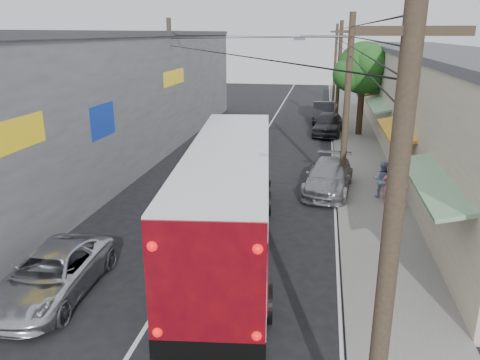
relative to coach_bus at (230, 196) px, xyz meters
The scene contains 12 objects.
sidewalk 14.70m from the coach_bus, 68.64° to the left, with size 3.00×80.00×0.12m, color slate.
building_right 18.46m from the coach_bus, 57.84° to the left, with size 7.09×40.00×6.25m.
building_left 15.20m from the coach_bus, 129.91° to the left, with size 7.20×36.00×7.25m.
utility_poles 14.23m from the coach_bus, 82.07° to the left, with size 11.80×45.28×8.00m.
street_tree 20.60m from the coach_bus, 73.83° to the left, with size 4.40×4.00×6.60m.
coach_bus is the anchor object (origin of this frame).
jeepney 6.06m from the coach_bus, 136.81° to the right, with size 2.19×4.74×1.32m, color silver.
parked_suv 7.51m from the coach_bus, 62.61° to the left, with size 2.02×4.96×1.44m, color gray.
parked_car_mid 19.86m from the coach_bus, 80.09° to the left, with size 1.93×4.79×1.63m, color #25252A.
parked_car_far 24.76m from the coach_bus, 82.86° to the left, with size 1.72×4.94×1.63m, color black.
pedestrian_near 7.93m from the coach_bus, 40.91° to the left, with size 0.56×0.37×1.54m, color pink.
pedestrian_far 8.20m from the coach_bus, 45.42° to the left, with size 0.81×0.63×1.66m, color #8392BF.
Camera 1 is at (4.15, -8.29, 7.19)m, focal length 35.00 mm.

